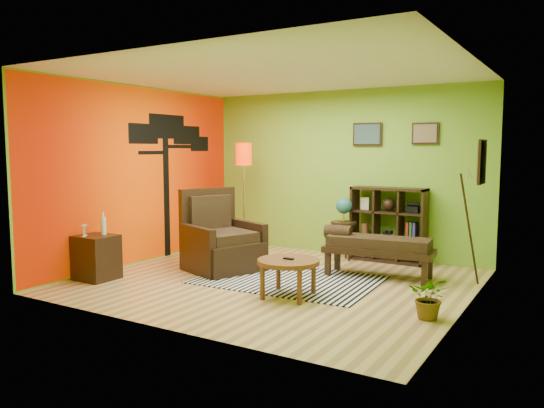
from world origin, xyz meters
The scene contains 11 objects.
ground centered at (0.00, 0.00, 0.00)m, with size 5.00×5.00×0.00m, color tan.
room_shell centered at (-0.09, 0.01, 1.80)m, with size 5.04×4.54×2.82m.
zebra_rug centered at (0.11, 0.14, 0.01)m, with size 2.41×1.68×0.01m, color silver.
coffee_table centered at (0.53, -0.59, 0.40)m, with size 0.76×0.76×0.49m.
armchair centered at (-1.08, 0.20, 0.37)m, with size 1.28×1.26×1.21m.
side_cabinet centered at (-2.20, -1.19, 0.31)m, with size 0.52×0.48×0.93m.
floor_lamp centered at (-1.53, 1.51, 1.55)m, with size 0.29×0.29×1.91m.
globe_table centered at (0.24, 1.78, 0.78)m, with size 0.42×0.42×1.02m.
cube_shelf centered at (0.91, 2.03, 0.60)m, with size 1.20×0.35×1.20m.
bench centered at (1.09, 0.93, 0.45)m, with size 1.58×0.69×0.71m.
potted_plant centered at (2.24, -0.55, 0.19)m, with size 0.43×0.48×0.37m, color #26661E.
Camera 1 is at (3.63, -6.15, 1.82)m, focal length 35.00 mm.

